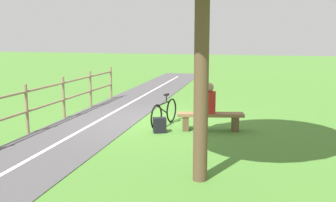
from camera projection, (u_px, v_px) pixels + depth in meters
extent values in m
plane|color=#477A2D|center=(148.00, 121.00, 11.06)|extent=(80.00, 80.00, 0.00)
cube|color=#4C494C|center=(30.00, 159.00, 7.58)|extent=(5.16, 36.06, 0.02)
cube|color=silver|center=(30.00, 159.00, 7.57)|extent=(2.69, 31.90, 0.00)
cube|color=brown|center=(210.00, 115.00, 9.87)|extent=(1.73, 0.77, 0.08)
cube|color=brown|center=(235.00, 123.00, 9.88)|extent=(0.23, 0.35, 0.38)
cube|color=brown|center=(186.00, 123.00, 9.93)|extent=(0.23, 0.35, 0.38)
cylinder|color=#B2231E|center=(209.00, 102.00, 9.82)|extent=(0.42, 0.42, 0.56)
sphere|color=#9E755B|center=(209.00, 87.00, 9.76)|extent=(0.24, 0.24, 0.24)
torus|color=black|center=(156.00, 117.00, 9.93)|extent=(0.12, 0.67, 0.67)
torus|color=black|center=(171.00, 110.00, 10.86)|extent=(0.12, 0.67, 0.67)
cylinder|color=black|center=(164.00, 103.00, 10.34)|extent=(0.13, 0.86, 0.04)
cylinder|color=black|center=(162.00, 109.00, 10.23)|extent=(0.10, 0.63, 0.32)
cylinder|color=black|center=(166.00, 99.00, 10.47)|extent=(0.03, 0.03, 0.20)
cube|color=black|center=(166.00, 95.00, 10.45)|extent=(0.10, 0.21, 0.05)
cube|color=black|center=(160.00, 125.00, 9.68)|extent=(0.37, 0.33, 0.38)
cube|color=black|center=(159.00, 126.00, 9.81)|extent=(0.21, 0.13, 0.17)
cylinder|color=#847051|center=(111.00, 83.00, 14.86)|extent=(0.08, 0.08, 1.24)
cylinder|color=#847051|center=(90.00, 89.00, 13.08)|extent=(0.08, 0.08, 1.24)
cylinder|color=#847051|center=(64.00, 98.00, 11.30)|extent=(0.08, 0.08, 1.24)
cylinder|color=#847051|center=(27.00, 109.00, 9.52)|extent=(0.08, 0.08, 1.24)
cylinder|color=#847051|center=(46.00, 87.00, 10.34)|extent=(0.57, 9.26, 0.06)
cylinder|color=#847051|center=(47.00, 105.00, 10.42)|extent=(0.57, 9.26, 0.06)
cylinder|color=brown|center=(202.00, 60.00, 6.18)|extent=(0.24, 0.24, 4.03)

